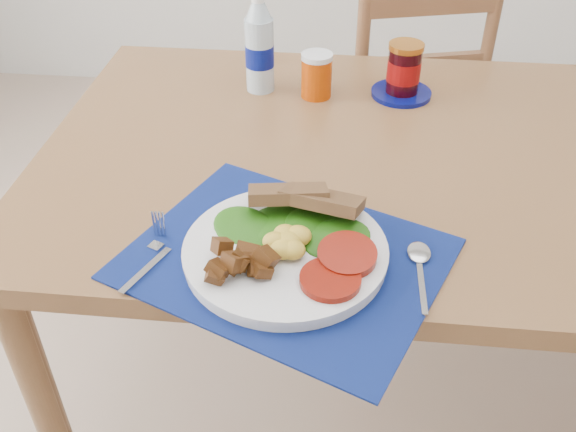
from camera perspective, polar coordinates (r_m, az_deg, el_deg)
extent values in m
cube|color=brown|center=(1.28, 9.90, 4.93)|extent=(1.40, 0.90, 0.04)
cylinder|color=brown|center=(1.36, -20.46, -16.32)|extent=(0.06, 0.06, 0.71)
cylinder|color=brown|center=(1.88, -11.56, 2.65)|extent=(0.06, 0.06, 0.71)
cube|color=brown|center=(2.06, 9.43, 8.12)|extent=(0.49, 0.48, 0.04)
cylinder|color=brown|center=(2.35, 11.78, 5.67)|extent=(0.03, 0.03, 0.40)
cylinder|color=brown|center=(2.26, 3.48, 5.04)|extent=(0.03, 0.03, 0.40)
cylinder|color=brown|center=(2.11, 14.62, 1.01)|extent=(0.03, 0.03, 0.40)
cylinder|color=brown|center=(2.00, 5.44, 0.09)|extent=(0.03, 0.03, 0.40)
cube|color=brown|center=(1.73, 12.71, 18.19)|extent=(0.36, 0.13, 0.46)
cube|color=black|center=(0.99, -0.24, -3.79)|extent=(0.57, 0.51, 0.00)
cylinder|color=silver|center=(0.98, -0.24, -3.26)|extent=(0.31, 0.31, 0.02)
ellipsoid|color=gold|center=(0.96, 0.05, -2.25)|extent=(0.08, 0.07, 0.04)
cylinder|color=maroon|center=(0.93, 4.54, -4.67)|extent=(0.09, 0.09, 0.01)
ellipsoid|color=#123F07|center=(1.01, 0.65, -0.91)|extent=(0.17, 0.10, 0.02)
cube|color=brown|center=(1.02, 1.51, 1.70)|extent=(0.13, 0.08, 0.04)
cube|color=#B2B5BA|center=(0.99, -12.52, -4.73)|extent=(0.05, 0.11, 0.00)
cube|color=#B2B5BA|center=(1.04, -11.39, -1.98)|extent=(0.04, 0.06, 0.00)
cube|color=#B2B5BA|center=(0.96, 11.82, -6.35)|extent=(0.01, 0.11, 0.00)
ellipsoid|color=#B2B5BA|center=(1.01, 11.55, -3.27)|extent=(0.04, 0.05, 0.00)
cylinder|color=#ADBFCC|center=(1.45, -2.53, 14.08)|extent=(0.06, 0.06, 0.16)
cylinder|color=navy|center=(1.45, -2.53, 14.08)|extent=(0.06, 0.06, 0.05)
cone|color=#ADBFCC|center=(1.42, -2.64, 17.79)|extent=(0.06, 0.06, 0.04)
cylinder|color=#B03A04|center=(1.44, 2.54, 12.29)|extent=(0.07, 0.07, 0.09)
cylinder|color=#050B5B|center=(1.48, 10.02, 10.71)|extent=(0.13, 0.13, 0.01)
cylinder|color=black|center=(1.45, 10.25, 12.61)|extent=(0.07, 0.07, 0.10)
cylinder|color=maroon|center=(1.45, 10.25, 12.63)|extent=(0.07, 0.07, 0.05)
cylinder|color=#B5671E|center=(1.43, 10.49, 14.60)|extent=(0.08, 0.08, 0.01)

